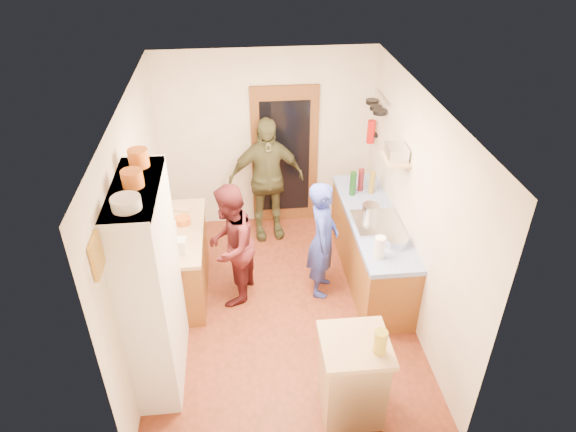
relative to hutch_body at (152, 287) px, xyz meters
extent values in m
cube|color=maroon|center=(1.30, 0.80, -1.11)|extent=(3.00, 4.00, 0.02)
cube|color=silver|center=(1.30, 0.80, 1.51)|extent=(3.00, 4.00, 0.02)
cube|color=silver|center=(1.30, 2.81, 0.20)|extent=(3.00, 0.02, 2.60)
cube|color=silver|center=(1.30, -1.21, 0.20)|extent=(3.00, 0.02, 2.60)
cube|color=silver|center=(-0.21, 0.80, 0.20)|extent=(0.02, 4.00, 2.60)
cube|color=silver|center=(2.81, 0.80, 0.20)|extent=(0.02, 4.00, 2.60)
cube|color=brown|center=(1.55, 2.77, -0.05)|extent=(0.95, 0.06, 2.10)
cube|color=black|center=(1.55, 2.74, -0.05)|extent=(0.70, 0.02, 1.70)
cube|color=white|center=(0.00, 0.00, 0.00)|extent=(0.40, 1.20, 2.20)
cube|color=white|center=(0.00, 0.00, 1.08)|extent=(0.40, 1.14, 0.04)
cylinder|color=white|center=(0.00, -0.36, 1.15)|extent=(0.23, 0.23, 0.10)
cylinder|color=orange|center=(0.00, 0.00, 1.17)|extent=(0.18, 0.18, 0.14)
cylinder|color=orange|center=(0.00, 0.38, 1.18)|extent=(0.18, 0.18, 0.16)
cube|color=brown|center=(0.10, 1.25, -0.68)|extent=(0.60, 1.40, 0.85)
cube|color=tan|center=(0.10, 1.25, -0.23)|extent=(0.64, 1.44, 0.05)
cube|color=white|center=(0.15, 0.83, -0.12)|extent=(0.23, 0.16, 0.16)
cylinder|color=white|center=(0.05, 1.14, -0.11)|extent=(0.19, 0.19, 0.19)
cylinder|color=orange|center=(0.18, 1.39, -0.16)|extent=(0.22, 0.22, 0.08)
cube|color=tan|center=(0.12, 1.77, -0.19)|extent=(0.35, 0.30, 0.02)
cube|color=brown|center=(2.50, 1.30, -0.68)|extent=(0.60, 2.20, 0.84)
cube|color=blue|center=(2.50, 1.30, -0.23)|extent=(0.62, 2.22, 0.06)
cube|color=silver|center=(2.50, 1.13, -0.18)|extent=(0.55, 0.58, 0.04)
cylinder|color=silver|center=(2.45, 1.29, -0.09)|extent=(0.21, 0.21, 0.14)
cylinder|color=#143F14|center=(2.35, 1.86, -0.04)|extent=(0.10, 0.10, 0.33)
cylinder|color=#591419|center=(2.48, 1.96, -0.04)|extent=(0.10, 0.10, 0.31)
cylinder|color=olive|center=(2.61, 1.88, -0.05)|extent=(0.09, 0.09, 0.31)
cylinder|color=white|center=(2.35, 0.49, -0.07)|extent=(0.14, 0.14, 0.26)
cylinder|color=silver|center=(2.60, 0.70, -0.15)|extent=(0.29, 0.29, 0.11)
cube|color=tan|center=(1.83, -0.73, -0.67)|extent=(0.55, 0.55, 0.86)
cube|color=tan|center=(1.83, -0.73, -0.22)|extent=(0.63, 0.63, 0.05)
cube|color=white|center=(1.78, -0.68, -0.21)|extent=(0.35, 0.28, 0.02)
cylinder|color=#AD9E2D|center=(2.01, -0.85, -0.07)|extent=(0.12, 0.12, 0.23)
cylinder|color=silver|center=(2.76, 2.33, 0.95)|extent=(0.02, 0.65, 0.02)
cylinder|color=black|center=(2.70, 2.15, 0.82)|extent=(0.18, 0.18, 0.05)
cylinder|color=black|center=(2.70, 2.35, 0.80)|extent=(0.16, 0.16, 0.05)
cylinder|color=black|center=(2.70, 2.55, 0.81)|extent=(0.17, 0.17, 0.05)
cube|color=tan|center=(2.67, 1.25, 0.60)|extent=(0.26, 0.42, 0.03)
cube|color=silver|center=(2.67, 1.25, 0.69)|extent=(0.24, 0.31, 0.15)
cube|color=black|center=(2.77, 2.50, 0.35)|extent=(0.06, 0.10, 0.04)
cylinder|color=red|center=(2.71, 2.50, 0.40)|extent=(0.11, 0.11, 0.32)
cube|color=gold|center=(-0.18, -0.75, 0.95)|extent=(0.03, 0.25, 0.30)
imported|color=#2B3CA7|center=(1.86, 1.04, -0.34)|extent=(0.48, 0.63, 1.52)
imported|color=#4A171B|center=(0.77, 1.07, -0.32)|extent=(0.78, 0.89, 1.55)
imported|color=#414126|center=(1.27, 2.39, -0.20)|extent=(1.10, 0.56, 1.81)
camera|label=1|loc=(0.89, -3.87, 3.20)|focal=32.00mm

